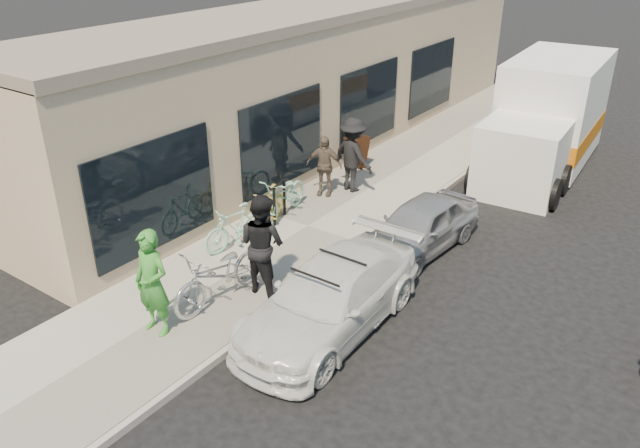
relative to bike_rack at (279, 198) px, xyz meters
The scene contains 17 objects.
ground 4.01m from the bike_rack, 46.66° to the right, with size 120.00×120.00×0.00m, color black.
sidewalk 0.96m from the bike_rack, 10.30° to the left, with size 3.00×34.00×0.15m, color #A09D90.
curb 2.35m from the bike_rack, ahead, with size 0.12×34.00×0.13m, color #A09992.
storefront 5.88m from the bike_rack, 116.32° to the left, with size 3.60×20.00×4.22m.
bike_rack is the anchor object (origin of this frame).
sandwich_board 3.87m from the bike_rack, 95.58° to the left, with size 0.59×0.60×0.88m.
sedan_white 4.13m from the bike_rack, 38.93° to the right, with size 1.76×4.22×1.26m.
sedan_silver 3.26m from the bike_rack, 14.86° to the left, with size 1.33×3.30×1.12m, color #9B9BA0.
moving_truck 8.27m from the bike_rack, 63.68° to the left, with size 2.67×6.21×2.98m.
tandem_bike 3.48m from the bike_rack, 68.92° to the right, with size 0.74×2.12×1.11m, color silver.
woman_rider 4.66m from the bike_rack, 77.58° to the right, with size 0.68×0.45×1.88m, color #378B2E.
man_standing 3.01m from the bike_rack, 56.87° to the right, with size 0.94×0.73×1.94m, color black.
cruiser_bike_a 1.55m from the bike_rack, 87.83° to the right, with size 0.44×1.56×0.94m, color #8DD2B7.
cruiser_bike_b 0.24m from the bike_rack, 101.49° to the left, with size 0.67×1.91×1.00m, color #8DD2B7.
cruiser_bike_c 0.35m from the bike_rack, 94.49° to the right, with size 0.42×1.49×0.90m, color gold.
bystander_a 2.51m from the bike_rack, 80.57° to the left, with size 1.22×0.70×1.89m, color black.
bystander_b 1.81m from the bike_rack, 90.60° to the left, with size 0.90×0.38×1.54m, color brown.
Camera 1 is at (5.58, -7.15, 6.50)m, focal length 35.00 mm.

